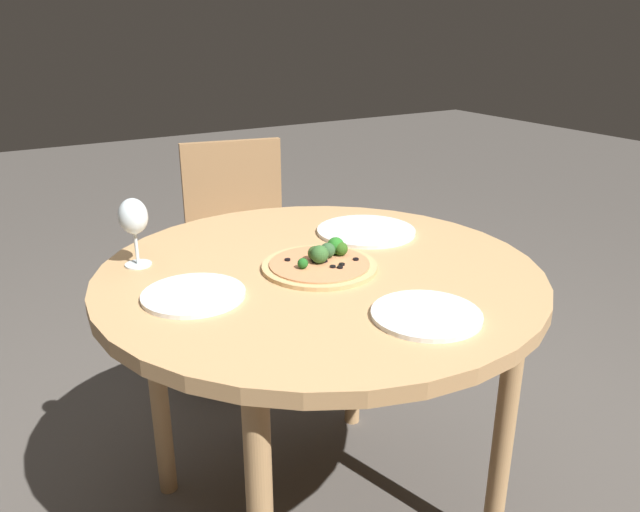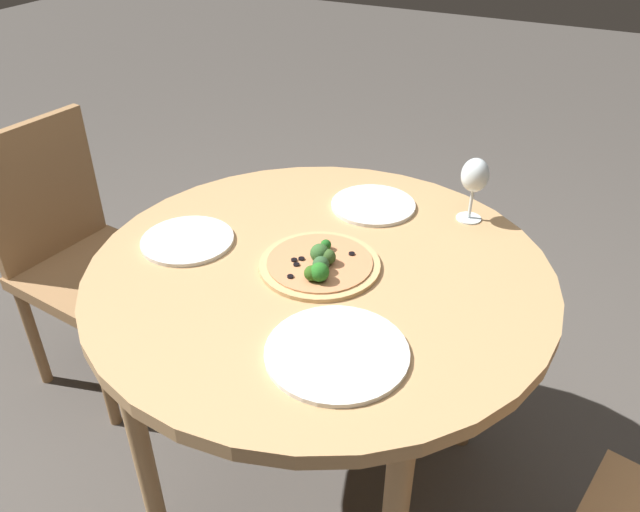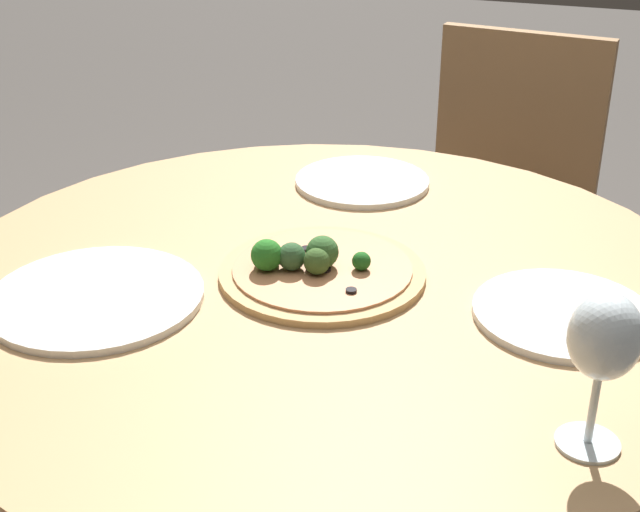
% 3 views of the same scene
% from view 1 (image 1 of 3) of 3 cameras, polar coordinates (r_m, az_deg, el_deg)
% --- Properties ---
extents(dining_table, '(1.04, 1.04, 0.74)m').
position_cam_1_polar(dining_table, '(1.49, -0.04, -3.89)').
color(dining_table, tan).
rests_on(dining_table, ground_plane).
extents(chair_2, '(0.47, 0.47, 0.86)m').
position_cam_1_polar(chair_2, '(2.39, -7.17, 0.48)').
color(chair_2, '#997047').
rests_on(chair_2, ground_plane).
extents(pizza, '(0.27, 0.27, 0.06)m').
position_cam_1_polar(pizza, '(1.47, 0.14, -0.54)').
color(pizza, tan).
rests_on(pizza, dining_table).
extents(wine_glass, '(0.07, 0.07, 0.16)m').
position_cam_1_polar(wine_glass, '(1.51, -16.71, 3.31)').
color(wine_glass, silver).
rests_on(wine_glass, dining_table).
extents(plate_near, '(0.27, 0.27, 0.01)m').
position_cam_1_polar(plate_near, '(1.71, 4.23, 2.30)').
color(plate_near, silver).
rests_on(plate_near, dining_table).
extents(plate_far, '(0.22, 0.22, 0.01)m').
position_cam_1_polar(plate_far, '(1.25, 9.69, -5.30)').
color(plate_far, silver).
rests_on(plate_far, dining_table).
extents(plate_side, '(0.22, 0.22, 0.01)m').
position_cam_1_polar(plate_side, '(1.34, -11.48, -3.48)').
color(plate_side, silver).
rests_on(plate_side, dining_table).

